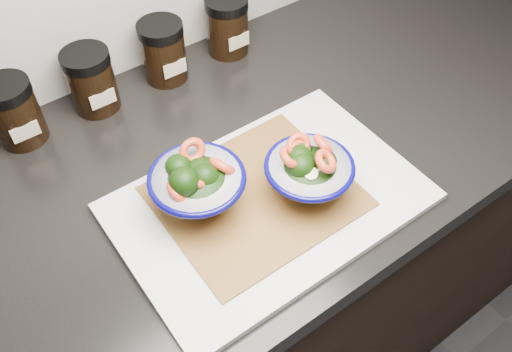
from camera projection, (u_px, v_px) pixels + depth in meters
cabinet at (189, 327)px, 1.19m from camera, size 3.43×0.58×0.86m
countertop at (162, 200)px, 0.85m from camera, size 3.50×0.60×0.04m
cutting_board at (269, 202)px, 0.82m from camera, size 0.45×0.30×0.01m
bamboo_mat at (256, 196)px, 0.81m from camera, size 0.28×0.24×0.00m
bowl_left at (197, 185)px, 0.77m from camera, size 0.14×0.14×0.10m
bowl_right at (308, 172)px, 0.79m from camera, size 0.13×0.13×0.10m
spice_jar_a at (14, 112)px, 0.87m from camera, size 0.08×0.08×0.11m
spice_jar_b at (91, 81)px, 0.92m from camera, size 0.08×0.08×0.11m
spice_jar_c at (163, 51)px, 0.98m from camera, size 0.08×0.08×0.11m
spice_jar_d at (227, 25)px, 1.03m from camera, size 0.08×0.08×0.11m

